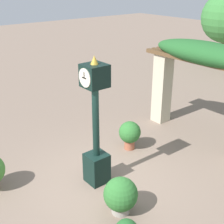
% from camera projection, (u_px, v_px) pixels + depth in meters
% --- Properties ---
extents(ground_plane, '(60.00, 60.00, 0.00)m').
position_uv_depth(ground_plane, '(102.00, 182.00, 8.07)').
color(ground_plane, '#7F6B5B').
extents(pedestal_clock, '(0.53, 0.57, 3.31)m').
position_uv_depth(pedestal_clock, '(96.00, 130.00, 7.54)').
color(pedestal_clock, black).
rests_on(pedestal_clock, ground).
extents(pergola, '(4.50, 1.11, 3.14)m').
position_uv_depth(pergola, '(206.00, 68.00, 9.45)').
color(pergola, '#BCB299').
rests_on(pergola, ground).
extents(potted_plant_near_left, '(0.67, 0.67, 0.90)m').
position_uv_depth(potted_plant_near_left, '(130.00, 133.00, 9.46)').
color(potted_plant_near_left, '#9E563D').
rests_on(potted_plant_near_left, ground).
extents(potted_plant_far_left, '(0.77, 0.77, 0.87)m').
position_uv_depth(potted_plant_far_left, '(121.00, 195.00, 6.87)').
color(potted_plant_far_left, gray).
rests_on(potted_plant_far_left, ground).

